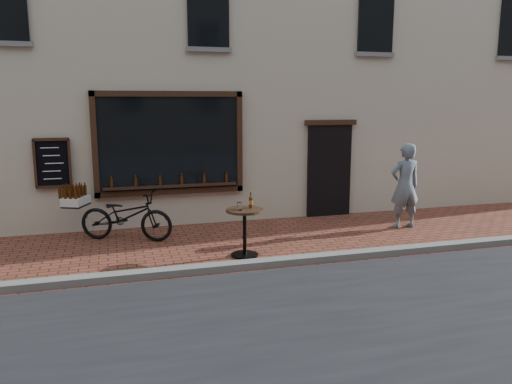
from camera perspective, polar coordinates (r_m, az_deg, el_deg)
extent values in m
plane|color=brown|center=(8.58, 6.15, -8.43)|extent=(90.00, 90.00, 0.00)
cube|color=slate|center=(8.74, 5.66, -7.66)|extent=(90.00, 0.25, 0.12)
cube|color=#C5B29B|center=(14.52, -3.80, 19.20)|extent=(28.00, 6.00, 10.00)
cube|color=black|center=(11.05, -9.84, 5.50)|extent=(3.00, 0.06, 2.00)
cube|color=black|center=(11.00, -10.00, 11.00)|extent=(3.24, 0.10, 0.12)
cube|color=black|center=(11.17, -9.66, 0.06)|extent=(3.24, 0.10, 0.12)
cube|color=black|center=(10.97, -17.98, 5.11)|extent=(0.12, 0.10, 2.24)
cube|color=black|center=(11.32, -1.92, 5.75)|extent=(0.12, 0.10, 2.24)
cube|color=black|center=(11.10, -9.65, 0.68)|extent=(2.90, 0.16, 0.05)
cube|color=black|center=(12.17, 8.35, 2.41)|extent=(1.10, 0.10, 2.20)
cube|color=black|center=(12.04, 8.55, 7.87)|extent=(1.30, 0.10, 0.12)
cube|color=black|center=(11.07, -22.22, 3.07)|extent=(0.62, 0.04, 0.92)
cylinder|color=#3D1C07|center=(11.01, -16.14, 0.97)|extent=(0.06, 0.06, 0.19)
cylinder|color=#3D1C07|center=(11.02, -13.54, 1.10)|extent=(0.06, 0.06, 0.19)
cylinder|color=#3D1C07|center=(11.06, -10.96, 1.23)|extent=(0.06, 0.06, 0.19)
cylinder|color=#3D1C07|center=(11.11, -8.39, 1.35)|extent=(0.06, 0.06, 0.19)
cylinder|color=#3D1C07|center=(11.19, -5.85, 1.47)|extent=(0.06, 0.06, 0.19)
cylinder|color=#3D1C07|center=(11.29, -3.36, 1.59)|extent=(0.06, 0.06, 0.19)
cube|color=black|center=(11.27, -27.07, 18.69)|extent=(0.90, 0.06, 1.40)
cube|color=black|center=(11.32, -5.49, 19.68)|extent=(0.90, 0.06, 1.40)
cube|color=black|center=(12.69, 13.55, 18.42)|extent=(0.90, 0.06, 1.40)
imported|color=black|center=(10.29, -14.62, -2.66)|extent=(2.00, 1.38, 1.00)
cube|color=black|center=(10.70, -19.87, -1.44)|extent=(0.56, 0.64, 0.03)
cube|color=silver|center=(10.68, -19.90, -0.94)|extent=(0.57, 0.66, 0.15)
cylinder|color=#3D1C07|center=(10.42, -19.93, -0.19)|extent=(0.06, 0.06, 0.21)
cylinder|color=#3D1C07|center=(10.47, -20.46, -0.17)|extent=(0.06, 0.06, 0.21)
cylinder|color=#3D1C07|center=(10.53, -20.99, -0.16)|extent=(0.06, 0.06, 0.21)
cylinder|color=#3D1C07|center=(10.58, -21.52, -0.14)|extent=(0.06, 0.06, 0.21)
cylinder|color=#3D1C07|center=(10.54, -19.59, -0.06)|extent=(0.06, 0.06, 0.21)
cylinder|color=#3D1C07|center=(10.59, -20.12, -0.04)|extent=(0.06, 0.06, 0.21)
cylinder|color=#3D1C07|center=(10.64, -20.65, -0.03)|extent=(0.06, 0.06, 0.21)
cylinder|color=#3D1C07|center=(10.69, -21.17, -0.01)|extent=(0.06, 0.06, 0.21)
cylinder|color=#3D1C07|center=(10.65, -19.27, 0.07)|extent=(0.06, 0.06, 0.21)
cylinder|color=#3D1C07|center=(10.70, -19.80, 0.08)|extent=(0.06, 0.06, 0.21)
cylinder|color=#3D1C07|center=(10.76, -20.32, 0.10)|extent=(0.06, 0.06, 0.21)
cylinder|color=#3D1C07|center=(10.81, -20.83, 0.11)|extent=(0.06, 0.06, 0.21)
cylinder|color=#3D1C07|center=(10.77, -18.95, 0.19)|extent=(0.06, 0.06, 0.21)
cylinder|color=#3D1C07|center=(10.82, -19.47, 0.21)|extent=(0.06, 0.06, 0.21)
cylinder|color=black|center=(9.09, -1.30, -7.18)|extent=(0.49, 0.49, 0.03)
cylinder|color=black|center=(8.98, -1.31, -4.69)|extent=(0.07, 0.07, 0.78)
cylinder|color=black|center=(8.88, -1.32, -2.11)|extent=(0.67, 0.67, 0.04)
cylinder|color=gold|center=(8.95, -0.60, -1.18)|extent=(0.07, 0.07, 0.07)
cylinder|color=white|center=(8.76, -1.90, -1.65)|extent=(0.09, 0.09, 0.15)
imported|color=slate|center=(11.39, 16.65, 0.69)|extent=(0.70, 0.47, 1.86)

